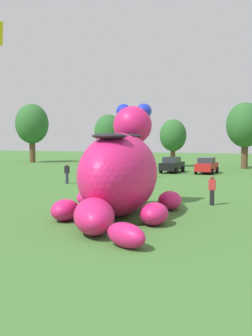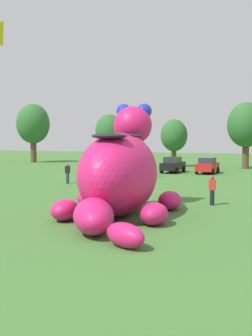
# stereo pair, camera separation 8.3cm
# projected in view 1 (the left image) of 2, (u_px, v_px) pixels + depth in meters

# --- Properties ---
(ground_plane) EXTENTS (160.00, 160.00, 0.00)m
(ground_plane) POSITION_uv_depth(u_px,v_px,m) (100.00, 212.00, 21.96)
(ground_plane) COLOR #427533
(giant_inflatable_creature) EXTENTS (6.67, 11.02, 5.81)m
(giant_inflatable_creature) POSITION_uv_depth(u_px,v_px,m) (120.00, 173.00, 20.90)
(giant_inflatable_creature) COLOR #E01E6B
(giant_inflatable_creature) RESTS_ON ground
(car_orange) EXTENTS (2.45, 4.33, 1.72)m
(car_orange) POSITION_uv_depth(u_px,v_px,m) (104.00, 163.00, 48.87)
(car_orange) COLOR orange
(car_orange) RESTS_ON ground
(car_yellow) EXTENTS (2.35, 4.29, 1.72)m
(car_yellow) POSITION_uv_depth(u_px,v_px,m) (136.00, 164.00, 46.30)
(car_yellow) COLOR yellow
(car_yellow) RESTS_ON ground
(car_black) EXTENTS (2.17, 4.22, 1.72)m
(car_black) POSITION_uv_depth(u_px,v_px,m) (172.00, 165.00, 45.71)
(car_black) COLOR black
(car_black) RESTS_ON ground
(car_red) EXTENTS (2.15, 4.20, 1.72)m
(car_red) POSITION_uv_depth(u_px,v_px,m) (207.00, 165.00, 44.56)
(car_red) COLOR red
(car_red) RESTS_ON ground
(tree_far_left) EXTENTS (5.00, 5.00, 8.87)m
(tree_far_left) POSITION_uv_depth(u_px,v_px,m) (32.00, 124.00, 63.45)
(tree_far_left) COLOR brown
(tree_far_left) RESTS_ON ground
(tree_left) EXTENTS (3.97, 3.97, 7.04)m
(tree_left) POSITION_uv_depth(u_px,v_px,m) (109.00, 132.00, 58.89)
(tree_left) COLOR brown
(tree_left) RESTS_ON ground
(tree_mid_left) EXTENTS (3.48, 3.48, 6.17)m
(tree_mid_left) POSITION_uv_depth(u_px,v_px,m) (173.00, 136.00, 54.59)
(tree_mid_left) COLOR brown
(tree_mid_left) RESTS_ON ground
(tree_centre_left) EXTENTS (4.55, 4.55, 8.09)m
(tree_centre_left) POSITION_uv_depth(u_px,v_px,m) (245.00, 125.00, 51.06)
(tree_centre_left) COLOR brown
(tree_centre_left) RESTS_ON ground
(spectator_near_inflatable) EXTENTS (0.38, 0.26, 1.71)m
(spectator_near_inflatable) POSITION_uv_depth(u_px,v_px,m) (212.00, 190.00, 23.97)
(spectator_near_inflatable) COLOR black
(spectator_near_inflatable) RESTS_ON ground
(spectator_mid_field) EXTENTS (0.38, 0.26, 1.71)m
(spectator_mid_field) POSITION_uv_depth(u_px,v_px,m) (151.00, 168.00, 40.84)
(spectator_mid_field) COLOR #2D334C
(spectator_mid_field) RESTS_ON ground
(spectator_by_cars) EXTENTS (0.38, 0.26, 1.71)m
(spectator_by_cars) POSITION_uv_depth(u_px,v_px,m) (67.00, 174.00, 34.88)
(spectator_by_cars) COLOR #2D334C
(spectator_by_cars) RESTS_ON ground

